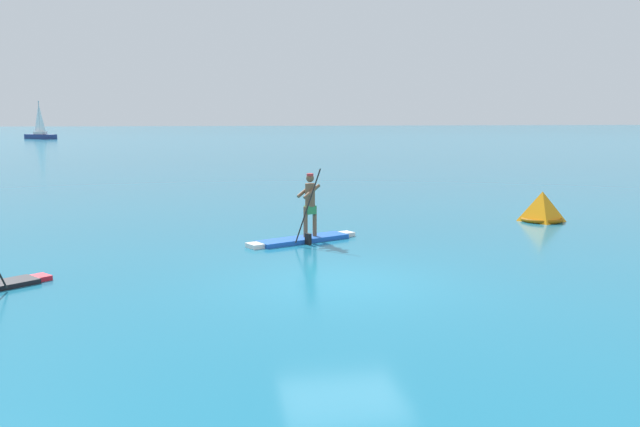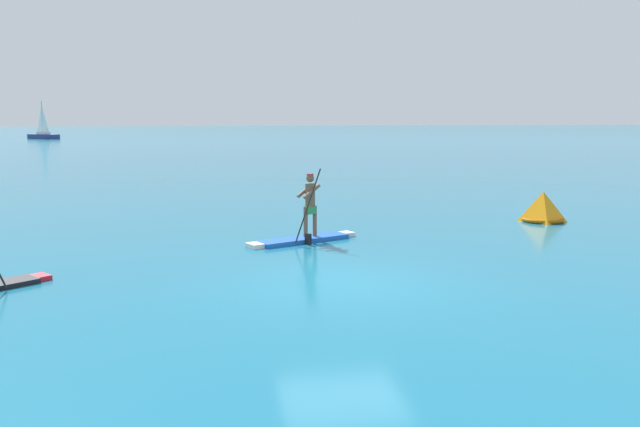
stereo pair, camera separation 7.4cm
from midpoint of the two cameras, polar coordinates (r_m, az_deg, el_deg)
name	(u,v)px [view 1 (the left image)]	position (r m, az deg, el deg)	size (l,w,h in m)	color
ground	(343,282)	(13.08, 1.90, -5.99)	(440.00, 440.00, 0.00)	#196B8C
paddleboarder_mid_center	(305,228)	(17.19, -1.47, -1.23)	(3.09, 1.71, 1.98)	blue
race_marker_buoy	(542,208)	(21.65, 18.70, 0.43)	(1.36, 1.36, 0.94)	orange
sailboat_left_horizon	(40,134)	(104.80, -23.23, 6.42)	(5.08, 4.27, 5.52)	navy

